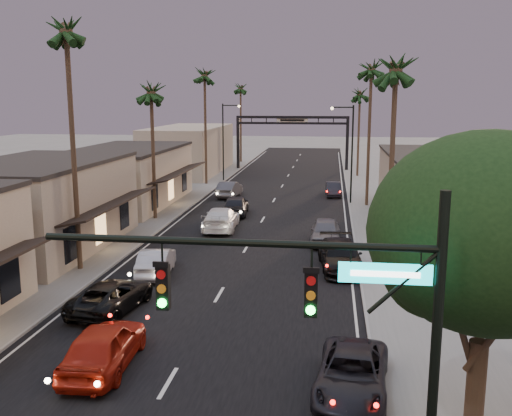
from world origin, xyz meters
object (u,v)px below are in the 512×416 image
(oncoming_red, at_px, (104,346))
(oncoming_silver, at_px, (156,262))
(palm_rb, at_px, (372,65))
(curbside_near, at_px, (352,374))
(palm_lc, at_px, (151,87))
(streetlight_left, at_px, (225,136))
(corner_tree, at_px, (491,241))
(palm_ld, at_px, (205,72))
(palm_lb, at_px, (66,24))
(arch, at_px, (292,129))
(palm_far, at_px, (241,86))
(oncoming_pickup, at_px, (112,296))
(traffic_signal, at_px, (344,316))
(streetlight_right, at_px, (349,146))
(palm_ra, at_px, (396,62))
(palm_rc, at_px, (360,91))
(curbside_black, at_px, (340,256))

(oncoming_red, height_order, oncoming_silver, oncoming_red)
(palm_rb, relative_size, curbside_near, 2.87)
(palm_lc, distance_m, oncoming_red, 27.65)
(streetlight_left, bearing_deg, corner_tree, -72.03)
(palm_ld, bearing_deg, palm_lb, -90.00)
(arch, distance_m, palm_far, 12.96)
(palm_far, bearing_deg, arch, -43.95)
(corner_tree, distance_m, oncoming_red, 13.52)
(palm_lb, height_order, palm_far, palm_lb)
(palm_lc, bearing_deg, corner_tree, -57.66)
(oncoming_pickup, bearing_deg, traffic_signal, 136.92)
(corner_tree, xyz_separation_m, streetlight_right, (-2.56, 37.55, -0.65))
(arch, relative_size, streetlight_left, 1.69)
(traffic_signal, relative_size, palm_ld, 0.60)
(palm_far, xyz_separation_m, oncoming_red, (5.72, -67.21, -10.59))
(palm_ra, bearing_deg, oncoming_silver, -170.09)
(palm_ld, bearing_deg, oncoming_pickup, -83.90)
(palm_far, bearing_deg, palm_ra, -72.62)
(streetlight_left, bearing_deg, palm_far, 93.95)
(palm_lb, xyz_separation_m, palm_rc, (17.20, 42.00, -2.92))
(oncoming_pickup, bearing_deg, curbside_near, 157.46)
(palm_far, relative_size, oncoming_silver, 2.91)
(arch, xyz_separation_m, palm_far, (-8.30, 8.00, 5.91))
(palm_ra, relative_size, oncoming_pickup, 2.61)
(streetlight_right, distance_m, oncoming_pickup, 31.23)
(palm_lb, height_order, oncoming_red, palm_lb)
(palm_ld, relative_size, curbside_black, 2.55)
(palm_rc, xyz_separation_m, palm_far, (-16.90, 14.00, 0.97))
(curbside_black, bearing_deg, oncoming_pickup, -149.45)
(oncoming_pickup, relative_size, curbside_black, 0.91)
(arch, height_order, curbside_near, arch)
(palm_ra, bearing_deg, palm_rb, 90.00)
(palm_ld, bearing_deg, curbside_near, -71.74)
(streetlight_left, relative_size, palm_rb, 0.63)
(palm_ra, distance_m, curbside_near, 17.69)
(palm_rb, xyz_separation_m, curbside_black, (-2.60, -19.90, -11.61))
(traffic_signal, bearing_deg, palm_far, 100.70)
(traffic_signal, distance_m, palm_lb, 24.44)
(oncoming_silver, bearing_deg, palm_lc, -80.18)
(palm_ld, bearing_deg, corner_tree, -69.19)
(palm_ra, bearing_deg, oncoming_red, -130.23)
(palm_far, distance_m, curbside_black, 56.77)
(oncoming_pickup, height_order, curbside_black, curbside_black)
(palm_rc, relative_size, oncoming_pickup, 2.41)
(palm_lb, height_order, oncoming_silver, palm_lb)
(arch, height_order, curbside_black, arch)
(streetlight_right, distance_m, palm_ra, 21.94)
(palm_far, bearing_deg, curbside_near, -77.94)
(oncoming_red, bearing_deg, arch, -95.10)
(streetlight_right, distance_m, curbside_near, 35.16)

